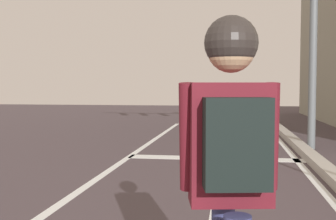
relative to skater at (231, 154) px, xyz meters
The scene contains 5 objects.
lane_line_center 3.52m from the skater, 123.92° to the left, with size 0.12×20.00×0.01m, color silver.
stop_bar 5.93m from the skater, 92.87° to the left, with size 3.18×0.40×0.01m, color silver.
lane_arrow_stem 2.53m from the skater, 93.32° to the left, with size 0.16×1.40×0.01m, color silver.
lane_arrow_head 3.32m from the skater, 92.43° to the left, with size 0.56×0.44×0.01m, color silver.
skater is the anchor object (origin of this frame).
Camera 1 is at (2.11, 1.42, 1.31)m, focal length 44.91 mm.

